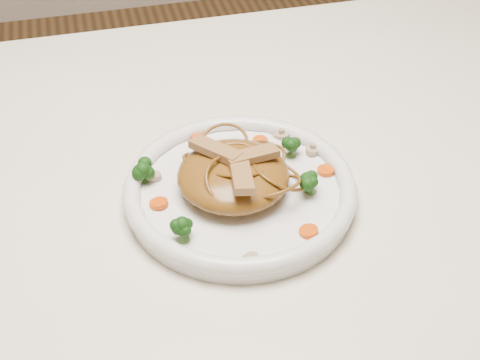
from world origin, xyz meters
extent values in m
cube|color=beige|center=(0.00, 0.00, 0.73)|extent=(1.20, 0.80, 0.04)
cylinder|color=brown|center=(0.54, 0.34, 0.35)|extent=(0.06, 0.06, 0.71)
cylinder|color=white|center=(0.03, -0.04, 0.76)|extent=(0.27, 0.27, 0.02)
ellipsoid|color=brown|center=(0.02, -0.04, 0.79)|extent=(0.13, 0.13, 0.04)
cube|color=#9F764B|center=(0.04, -0.04, 0.81)|extent=(0.06, 0.03, 0.01)
cube|color=#9F764B|center=(0.01, -0.02, 0.81)|extent=(0.05, 0.06, 0.01)
cube|color=#9F764B|center=(0.02, -0.07, 0.81)|extent=(0.03, 0.07, 0.01)
cylinder|color=#EC4308|center=(0.07, 0.04, 0.77)|extent=(0.02, 0.02, 0.00)
cylinder|color=#EC4308|center=(-0.06, -0.04, 0.77)|extent=(0.02, 0.02, 0.00)
cylinder|color=#EC4308|center=(0.13, -0.04, 0.77)|extent=(0.02, 0.02, 0.00)
cylinder|color=#EC4308|center=(0.00, 0.06, 0.77)|extent=(0.02, 0.02, 0.00)
cylinder|color=#EC4308|center=(0.08, -0.13, 0.77)|extent=(0.02, 0.02, 0.00)
cylinder|color=#BFAB8F|center=(0.01, -0.15, 0.77)|extent=(0.03, 0.03, 0.01)
cylinder|color=#BFAB8F|center=(0.13, 0.00, 0.77)|extent=(0.03, 0.03, 0.01)
cylinder|color=#BFAB8F|center=(-0.07, 0.00, 0.77)|extent=(0.03, 0.03, 0.01)
cylinder|color=#BFAB8F|center=(0.10, 0.04, 0.77)|extent=(0.03, 0.03, 0.01)
camera|label=1|loc=(-0.11, -0.60, 1.27)|focal=51.45mm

